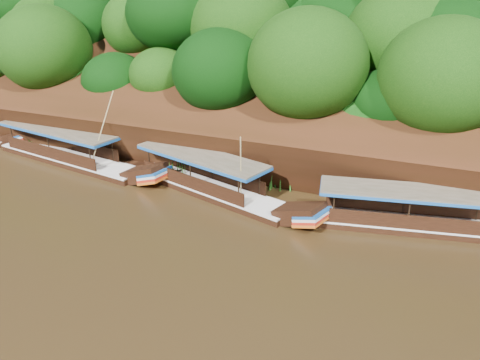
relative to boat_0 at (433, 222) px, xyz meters
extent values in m
plane|color=black|center=(-11.23, -7.67, -0.53)|extent=(160.00, 160.00, 0.00)
cube|color=black|center=(-11.23, 8.33, 2.97)|extent=(120.00, 16.12, 13.64)
cube|color=black|center=(-11.23, 18.33, -0.53)|extent=(120.00, 24.00, 12.00)
ellipsoid|color=#0A3B09|center=(-41.23, 14.33, 8.47)|extent=(20.00, 10.00, 8.00)
ellipsoid|color=#0A3B09|center=(-17.23, 7.33, 2.97)|extent=(18.00, 8.00, 6.40)
ellipsoid|color=#0A3B09|center=(-11.23, 15.33, 8.67)|extent=(24.00, 11.00, 8.40)
cube|color=black|center=(-0.73, -0.15, -0.53)|extent=(12.45, 4.47, 0.86)
cube|color=silver|center=(-0.73, -0.15, -0.12)|extent=(12.46, 4.54, 0.10)
cube|color=brown|center=(-1.48, -0.30, 1.78)|extent=(9.90, 4.26, 0.12)
cube|color=#18529C|center=(-1.48, -0.30, 1.66)|extent=(9.90, 4.26, 0.17)
cube|color=black|center=(-13.74, -0.30, -0.53)|extent=(12.54, 5.71, 0.93)
cube|color=silver|center=(-13.74, -0.30, -0.09)|extent=(12.55, 5.77, 0.10)
cube|color=black|center=(-7.05, -2.29, 0.19)|extent=(3.30, 2.47, 1.75)
cube|color=#18529C|center=(-6.31, -2.51, 0.50)|extent=(1.97, 2.13, 0.64)
cube|color=red|center=(-6.31, -2.51, 0.15)|extent=(1.97, 2.13, 0.64)
cube|color=brown|center=(-14.48, -0.08, 1.96)|extent=(10.05, 5.27, 0.12)
cube|color=#18529C|center=(-14.48, -0.08, 1.83)|extent=(10.05, 5.27, 0.19)
cylinder|color=tan|center=(-10.95, -1.78, 2.12)|extent=(0.35, 0.80, 4.33)
cube|color=black|center=(-26.36, 0.65, -0.53)|extent=(14.18, 4.56, 0.95)
cube|color=silver|center=(-26.36, 0.65, -0.08)|extent=(14.19, 4.63, 0.11)
cube|color=black|center=(-18.60, -0.62, 0.21)|extent=(3.53, 2.26, 1.88)
cube|color=#18529C|center=(-17.74, -0.76, 0.53)|extent=(1.99, 2.07, 0.70)
cube|color=red|center=(-17.74, -0.76, 0.17)|extent=(1.99, 2.07, 0.70)
cube|color=brown|center=(-27.23, 0.79, 2.02)|extent=(11.24, 4.42, 0.13)
cube|color=#18529C|center=(-27.23, 0.79, 1.89)|extent=(11.24, 4.42, 0.19)
cylinder|color=tan|center=(-22.21, -0.24, 2.84)|extent=(1.67, 1.51, 5.42)
cube|color=black|center=(-33.71, 2.25, 0.14)|extent=(2.95, 2.14, 1.61)
cube|color=#18529C|center=(-33.02, 2.40, 0.43)|extent=(1.71, 1.92, 0.58)
cube|color=red|center=(-33.02, 2.40, 0.10)|extent=(1.71, 1.92, 0.58)
cone|color=#235A16|center=(-31.66, 2.19, 0.35)|extent=(1.50, 1.50, 1.76)
cone|color=#235A16|center=(-24.63, 1.93, 0.38)|extent=(1.50, 1.50, 1.82)
cone|color=#235A16|center=(-17.05, 1.34, 0.24)|extent=(1.50, 1.50, 1.56)
cone|color=#235A16|center=(-9.67, 2.03, 0.25)|extent=(1.50, 1.50, 1.56)
cone|color=#235A16|center=(-3.67, 2.10, 0.34)|extent=(1.50, 1.50, 1.74)
cone|color=#235A16|center=(1.20, 1.84, 0.25)|extent=(1.50, 1.50, 1.57)
camera|label=1|loc=(-0.96, -25.61, 12.40)|focal=35.00mm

